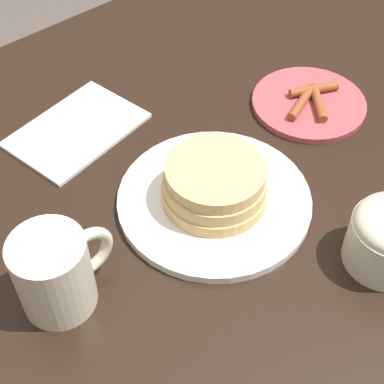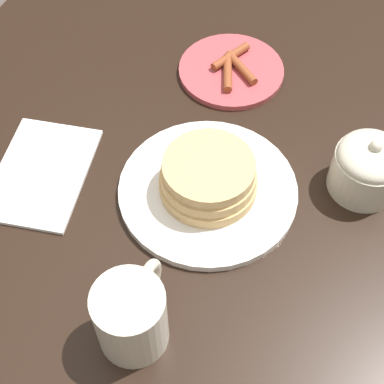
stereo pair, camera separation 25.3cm
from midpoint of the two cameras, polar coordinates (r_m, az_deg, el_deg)
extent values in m
cube|color=black|center=(0.84, 9.29, -3.86)|extent=(1.40, 0.95, 0.03)
cube|color=black|center=(1.65, 12.30, 8.25)|extent=(0.07, 0.07, 0.71)
cylinder|color=white|center=(0.80, 9.90, -5.52)|extent=(0.26, 0.26, 0.01)
cylinder|color=tan|center=(0.79, 10.04, -4.85)|extent=(0.14, 0.14, 0.02)
cylinder|color=tan|center=(0.77, 10.22, -4.01)|extent=(0.13, 0.13, 0.02)
cylinder|color=tan|center=(0.76, 10.41, -3.15)|extent=(0.13, 0.13, 0.02)
cylinder|color=#B2474C|center=(0.96, 17.44, 4.24)|extent=(0.18, 0.18, 0.01)
cylinder|color=brown|center=(0.94, 16.91, 4.25)|extent=(0.08, 0.04, 0.01)
cylinder|color=brown|center=(0.97, 17.87, 5.53)|extent=(0.08, 0.05, 0.01)
cylinder|color=brown|center=(0.95, 18.34, 4.25)|extent=(0.06, 0.07, 0.01)
cylinder|color=beige|center=(0.67, -3.91, -13.45)|extent=(0.09, 0.09, 0.10)
torus|color=beige|center=(0.68, -1.05, -11.42)|extent=(0.07, 0.01, 0.07)
cylinder|color=#472819|center=(0.63, -4.11, -11.58)|extent=(0.08, 0.08, 0.00)
cube|color=white|center=(0.88, -4.16, 1.71)|extent=(0.21, 0.16, 0.01)
camera|label=1|loc=(0.13, 85.96, -31.58)|focal=55.00mm
camera|label=2|loc=(0.13, -94.04, 31.58)|focal=55.00mm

